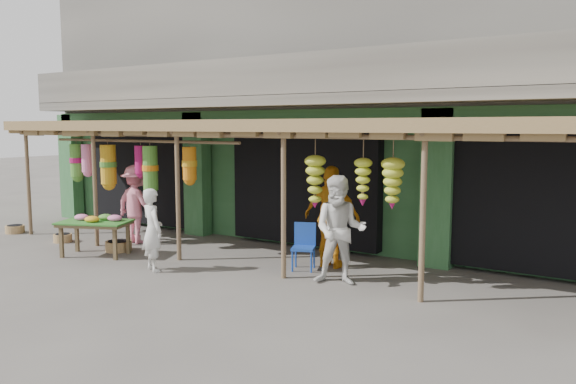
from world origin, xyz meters
The scene contains 12 objects.
ground centered at (0.00, 0.00, 0.00)m, with size 80.00×80.00×0.00m, color #514C47.
building centered at (0.00, 4.87, 3.37)m, with size 16.40×6.80×7.00m.
awning centered at (-0.14, 0.80, 2.58)m, with size 14.00×2.70×2.79m.
flower_table centered at (-3.22, -0.83, 0.68)m, with size 1.62×1.31×0.85m.
blue_chair centered at (0.97, 0.55, 0.48)m, with size 0.54×0.54×0.87m.
basket_left centered at (-7.00, -0.31, 0.10)m, with size 0.46×0.46×0.19m, color #9B6846.
basket_mid centered at (-3.18, -0.29, 0.11)m, with size 0.55×0.55×0.21m, color olive.
basket_right centered at (-5.01, -0.36, 0.09)m, with size 0.41×0.41×0.19m, color #A77B4E.
person_front centered at (-1.32, -1.08, 0.77)m, with size 0.56×0.37×1.54m, color silver.
person_right centered at (2.00, 0.01, 0.93)m, with size 0.90×0.70×1.85m, color silver.
person_vendor centered at (1.35, 0.93, 0.97)m, with size 1.13×0.47×1.94m, color orange.
person_shopper centered at (-3.50, 0.54, 0.90)m, with size 1.16×0.67×1.79m, color pink.
Camera 1 is at (6.28, -8.30, 2.67)m, focal length 35.00 mm.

